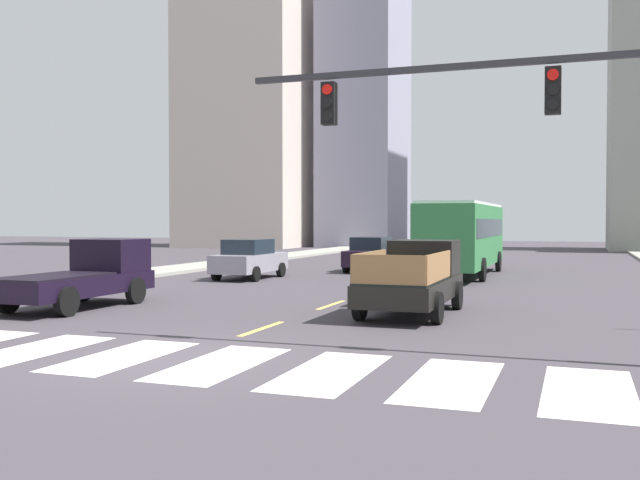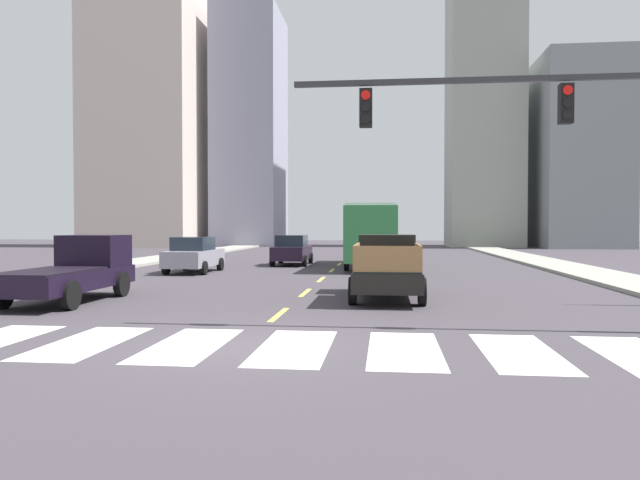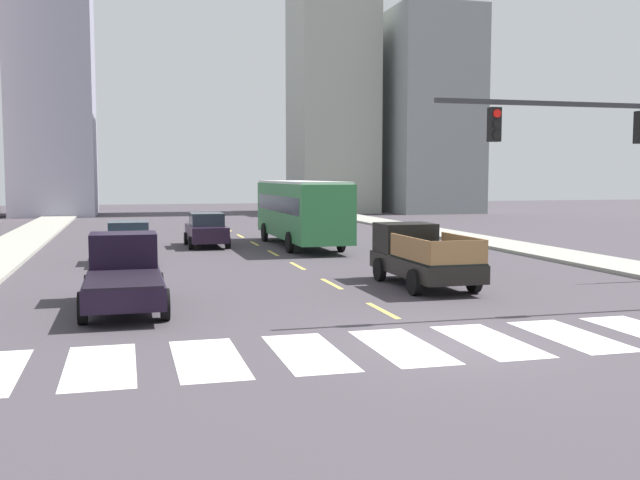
{
  "view_description": "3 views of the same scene",
  "coord_description": "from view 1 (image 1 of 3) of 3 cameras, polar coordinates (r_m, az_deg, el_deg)",
  "views": [
    {
      "loc": [
        6.92,
        -11.24,
        2.53
      ],
      "look_at": [
        -2.01,
        13.61,
        1.81
      ],
      "focal_mm": 40.25,
      "sensor_mm": 36.0,
      "label": 1
    },
    {
      "loc": [
        2.7,
        -10.97,
        2.27
      ],
      "look_at": [
        -0.34,
        16.65,
        1.59
      ],
      "focal_mm": 33.6,
      "sensor_mm": 36.0,
      "label": 2
    },
    {
      "loc": [
        -6.57,
        -14.19,
        3.6
      ],
      "look_at": [
        1.02,
        14.33,
        0.99
      ],
      "focal_mm": 41.04,
      "sensor_mm": 36.0,
      "label": 3
    }
  ],
  "objects": [
    {
      "name": "pickup_stakebed",
      "position": [
        19.84,
        7.56,
        -3.06
      ],
      "size": [
        2.18,
        5.2,
        1.96
      ],
      "rotation": [
        0.0,
        0.0,
        0.02
      ],
      "color": "black",
      "rests_on": "ground"
    },
    {
      "name": "city_bus",
      "position": [
        33.42,
        11.31,
        0.54
      ],
      "size": [
        2.72,
        10.8,
        3.32
      ],
      "rotation": [
        0.0,
        0.0,
        0.01
      ],
      "color": "#307A42",
      "rests_on": "ground"
    },
    {
      "name": "block_low_left",
      "position": [
        71.04,
        3.57,
        10.14
      ],
      "size": [
        7.11,
        9.54,
        26.28
      ],
      "primitive_type": "cube",
      "color": "#8C8BA0",
      "rests_on": "ground"
    },
    {
      "name": "traffic_signal_gantry",
      "position": [
        13.64,
        23.33,
        8.73
      ],
      "size": [
        10.67,
        0.27,
        6.0
      ],
      "color": "#2D2D33",
      "rests_on": "ground"
    },
    {
      "name": "crosswalk_stripe_5",
      "position": [
        12.95,
        -7.91,
        -9.71
      ],
      "size": [
        1.31,
        3.41,
        0.01
      ],
      "primitive_type": "cube",
      "color": "silver",
      "rests_on": "ground"
    },
    {
      "name": "lane_dash_3",
      "position": [
        31.13,
        6.86,
        -3.11
      ],
      "size": [
        0.16,
        2.4,
        0.01
      ],
      "primitive_type": "cube",
      "color": "#E2C951",
      "rests_on": "ground"
    },
    {
      "name": "ground_plane",
      "position": [
        13.44,
        -11.79,
        -9.32
      ],
      "size": [
        160.0,
        160.0,
        0.0
      ],
      "primitive_type": "plane",
      "color": "#413B42"
    },
    {
      "name": "lane_dash_0",
      "position": [
        16.93,
        -4.64,
        -7.03
      ],
      "size": [
        0.16,
        2.4,
        0.01
      ],
      "primitive_type": "cube",
      "color": "#E2C951",
      "rests_on": "ground"
    },
    {
      "name": "sedan_far",
      "position": [
        31.3,
        -5.64,
        -1.51
      ],
      "size": [
        2.02,
        4.4,
        1.72
      ],
      "rotation": [
        0.0,
        0.0,
        0.04
      ],
      "color": "gray",
      "rests_on": "ground"
    },
    {
      "name": "crosswalk_stripe_6",
      "position": [
        12.15,
        0.75,
        -10.43
      ],
      "size": [
        1.31,
        3.41,
        0.01
      ],
      "primitive_type": "cube",
      "color": "silver",
      "rests_on": "ground"
    },
    {
      "name": "block_mid_left",
      "position": [
        71.2,
        -5.85,
        13.09
      ],
      "size": [
        11.46,
        9.55,
        33.54
      ],
      "primitive_type": "cube",
      "color": "beige",
      "rests_on": "ground"
    },
    {
      "name": "lane_dash_6",
      "position": [
        45.84,
        11.06,
        -1.63
      ],
      "size": [
        0.16,
        2.4,
        0.01
      ],
      "primitive_type": "cube",
      "color": "#E2C951",
      "rests_on": "ground"
    },
    {
      "name": "lane_dash_4",
      "position": [
        36.0,
        8.64,
        -2.48
      ],
      "size": [
        0.16,
        2.4,
        0.01
      ],
      "primitive_type": "cube",
      "color": "#E2C951",
      "rests_on": "ground"
    },
    {
      "name": "crosswalk_stripe_8",
      "position": [
        11.52,
        20.61,
        -11.2
      ],
      "size": [
        1.31,
        3.41,
        0.01
      ],
      "primitive_type": "cube",
      "color": "silver",
      "rests_on": "ground"
    },
    {
      "name": "lane_dash_5",
      "position": [
        40.91,
        10.0,
        -2.01
      ],
      "size": [
        0.16,
        2.4,
        0.01
      ],
      "primitive_type": "cube",
      "color": "#E2C951",
      "rests_on": "ground"
    },
    {
      "name": "pickup_dark",
      "position": [
        22.17,
        -18.09,
        -2.68
      ],
      "size": [
        2.18,
        5.2,
        1.96
      ],
      "rotation": [
        0.0,
        0.0,
        -0.04
      ],
      "color": "black",
      "rests_on": "ground"
    },
    {
      "name": "sidewalk_left",
      "position": [
        34.96,
        -13.24,
        -2.51
      ],
      "size": [
        2.86,
        110.0,
        0.15
      ],
      "primitive_type": "cube",
      "color": "#9C9A8F",
      "rests_on": "ground"
    },
    {
      "name": "crosswalk_stripe_3",
      "position": [
        15.23,
        -21.7,
        -8.1
      ],
      "size": [
        1.31,
        3.41,
        0.01
      ],
      "primitive_type": "cube",
      "color": "silver",
      "rests_on": "ground"
    },
    {
      "name": "lane_dash_2",
      "position": [
        26.29,
        4.43,
        -3.96
      ],
      "size": [
        0.16,
        2.4,
        0.01
      ],
      "primitive_type": "cube",
      "color": "#E2C951",
      "rests_on": "ground"
    },
    {
      "name": "crosswalk_stripe_4",
      "position": [
        13.99,
        -15.38,
        -8.9
      ],
      "size": [
        1.31,
        3.41,
        0.01
      ],
      "primitive_type": "cube",
      "color": "silver",
      "rests_on": "ground"
    },
    {
      "name": "lane_dash_7",
      "position": [
        50.78,
        11.91,
        -1.33
      ],
      "size": [
        0.16,
        2.4,
        0.01
      ],
      "primitive_type": "cube",
      "color": "#E2C951",
      "rests_on": "ground"
    },
    {
      "name": "crosswalk_stripe_7",
      "position": [
        11.67,
        10.4,
        -10.97
      ],
      "size": [
        1.31,
        3.41,
        0.01
      ],
      "primitive_type": "cube",
      "color": "silver",
      "rests_on": "ground"
    },
    {
      "name": "lane_dash_1",
      "position": [
        21.54,
        0.89,
        -5.18
      ],
      "size": [
        0.16,
        2.4,
        0.01
      ],
      "primitive_type": "cube",
      "color": "#E2C951",
      "rests_on": "ground"
    },
    {
      "name": "sedan_near_left",
      "position": [
        35.54,
        4.13,
        -1.14
      ],
      "size": [
        2.02,
        4.4,
        1.72
      ],
      "rotation": [
        0.0,
        0.0,
        -0.02
      ],
      "color": "black",
      "rests_on": "ground"
    }
  ]
}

